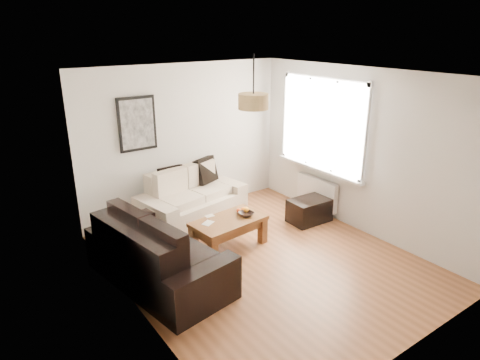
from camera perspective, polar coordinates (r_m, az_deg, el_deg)
floor at (r=6.19m, az=3.28°, el=-10.74°), size 4.50×4.50×0.00m
ceiling at (r=5.36m, az=3.84°, el=13.95°), size 3.80×4.50×0.00m
wall_back at (r=7.45m, az=-7.42°, el=5.31°), size 3.80×0.04×2.60m
wall_front at (r=4.28m, az=22.94°, el=-7.38°), size 3.80×0.04×2.60m
wall_left at (r=4.76m, az=-14.62°, el=-3.65°), size 0.04×4.50×2.60m
wall_right at (r=6.95m, az=15.86°, el=3.66°), size 0.04×4.50×2.60m
window_bay at (r=7.36m, az=11.05°, el=7.33°), size 0.14×1.90×1.60m
radiator at (r=7.68m, az=10.25°, el=-1.63°), size 0.10×0.90×0.52m
poster at (r=6.99m, az=-13.63°, el=7.33°), size 0.62×0.04×0.87m
pendant_shade at (r=5.65m, az=1.80°, el=10.49°), size 0.40×0.40×0.20m
loveseat_cream at (r=7.25m, az=-6.47°, el=-2.24°), size 1.90×1.26×0.87m
sofa_leather at (r=5.62m, az=-10.90°, el=-9.30°), size 1.31×2.17×0.88m
coffee_table at (r=6.44m, az=-1.51°, el=-7.12°), size 1.16×0.71×0.45m
ottoman at (r=7.36m, az=9.29°, el=-4.03°), size 0.72×0.48×0.40m
cushion_left at (r=7.21m, az=-9.15°, el=0.18°), size 0.42×0.14×0.41m
cushion_right at (r=7.50m, az=-4.61°, el=1.29°), size 0.47×0.29×0.45m
fruit_bowl at (r=6.45m, az=0.84°, el=-4.56°), size 0.24×0.24×0.05m
orange_a at (r=6.57m, az=0.48°, el=-3.99°), size 0.10×0.10×0.08m
orange_b at (r=6.56m, az=0.82°, el=-4.04°), size 0.11×0.11×0.09m
orange_c at (r=6.55m, az=-0.23°, el=-4.08°), size 0.08×0.08×0.07m
papers at (r=6.24m, az=-4.32°, el=-5.77°), size 0.21×0.19×0.01m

